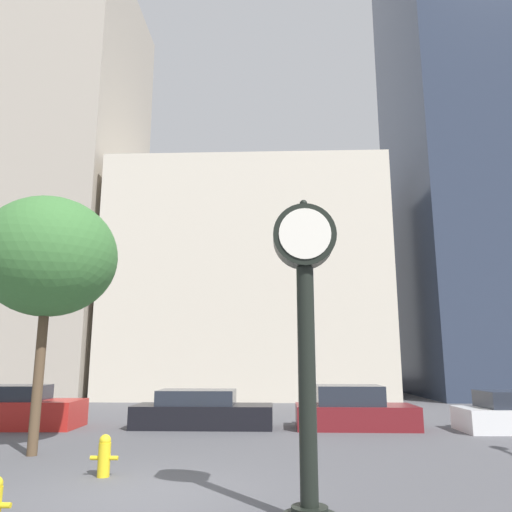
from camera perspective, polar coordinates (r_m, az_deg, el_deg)
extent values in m
plane|color=#515156|center=(9.41, -13.27, -24.96)|extent=(200.00, 200.00, 0.00)
cube|color=#ADA393|center=(38.50, -22.22, 8.07)|extent=(10.47, 12.00, 29.38)
cube|color=beige|center=(33.25, -0.74, -3.51)|extent=(16.48, 12.00, 13.96)
cube|color=#2D384C|center=(39.18, 25.54, 11.77)|extent=(13.08, 12.00, 34.18)
cylinder|color=black|center=(7.70, 6.16, -26.94)|extent=(0.51, 0.51, 0.10)
cylinder|color=black|center=(7.44, 5.86, -14.06)|extent=(0.26, 0.26, 3.33)
cylinder|color=black|center=(7.65, 5.52, 2.17)|extent=(0.95, 0.43, 0.95)
cylinder|color=white|center=(7.44, 5.62, 2.58)|extent=(0.78, 0.02, 0.78)
cylinder|color=white|center=(7.87, 5.43, 1.77)|extent=(0.78, 0.02, 0.78)
sphere|color=black|center=(7.80, 5.45, 5.98)|extent=(0.12, 0.12, 0.12)
cube|color=red|center=(19.00, -26.12, -15.92)|extent=(4.48, 2.09, 0.88)
cube|color=#232833|center=(19.04, -26.54, -13.80)|extent=(2.49, 1.78, 0.48)
cube|color=black|center=(17.41, -6.04, -17.74)|extent=(4.58, 1.76, 0.73)
cube|color=#232833|center=(17.39, -6.77, -15.72)|extent=(2.52, 1.55, 0.48)
cube|color=maroon|center=(17.40, 11.30, -17.57)|extent=(3.87, 1.97, 0.75)
cube|color=#232833|center=(17.31, 10.55, -15.35)|extent=(2.14, 1.72, 0.62)
cylinder|color=yellow|center=(10.75, -16.97, -21.37)|extent=(0.23, 0.23, 0.62)
sphere|color=yellow|center=(10.69, -16.85, -19.51)|extent=(0.22, 0.22, 0.22)
cylinder|color=yellow|center=(10.80, -18.00, -21.09)|extent=(0.15, 0.08, 0.08)
cylinder|color=yellow|center=(10.68, -15.91, -21.32)|extent=(0.15, 0.08, 0.08)
cylinder|color=yellow|center=(8.18, -26.69, -24.11)|extent=(0.14, 0.07, 0.07)
cylinder|color=brown|center=(13.40, -23.57, -12.20)|extent=(0.24, 0.24, 3.74)
ellipsoid|color=#3D7538|center=(13.64, -22.58, -0.04)|extent=(3.37, 3.37, 3.03)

